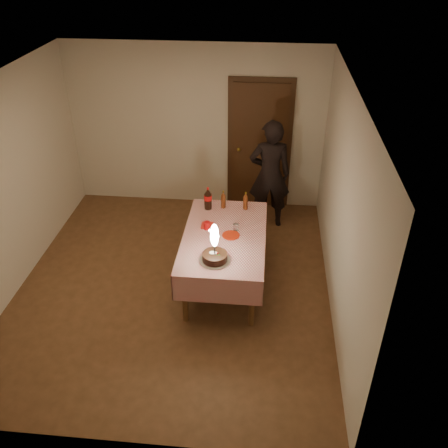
{
  "coord_description": "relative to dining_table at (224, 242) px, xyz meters",
  "views": [
    {
      "loc": [
        1.11,
        -4.73,
        4.03
      ],
      "look_at": [
        0.65,
        0.06,
        0.95
      ],
      "focal_mm": 38.0,
      "sensor_mm": 36.0,
      "label": 1
    }
  ],
  "objects": [
    {
      "name": "photographer",
      "position": [
        0.53,
        1.53,
        0.2
      ],
      "size": [
        0.66,
        0.48,
        1.7
      ],
      "color": "black",
      "rests_on": "ground"
    },
    {
      "name": "amber_bottle_right",
      "position": [
        0.22,
        0.66,
        0.22
      ],
      "size": [
        0.06,
        0.06,
        0.26
      ],
      "color": "#5C270F",
      "rests_on": "dining_table"
    },
    {
      "name": "napkin_stack",
      "position": [
        -0.24,
        0.18,
        0.11
      ],
      "size": [
        0.15,
        0.15,
        0.02
      ],
      "primitive_type": "cube",
      "color": "red",
      "rests_on": "dining_table"
    },
    {
      "name": "clear_cup",
      "position": [
        0.13,
        0.12,
        0.15
      ],
      "size": [
        0.07,
        0.07,
        0.09
      ],
      "primitive_type": "cylinder",
      "color": "white",
      "rests_on": "dining_table"
    },
    {
      "name": "birthday_cake",
      "position": [
        -0.06,
        -0.53,
        0.22
      ],
      "size": [
        0.36,
        0.36,
        0.49
      ],
      "color": "white",
      "rests_on": "dining_table"
    },
    {
      "name": "amber_bottle_left",
      "position": [
        -0.08,
        0.67,
        0.22
      ],
      "size": [
        0.06,
        0.06,
        0.26
      ],
      "color": "#5C270F",
      "rests_on": "dining_table"
    },
    {
      "name": "room_shell",
      "position": [
        -0.62,
        -0.03,
        1.0
      ],
      "size": [
        4.04,
        4.54,
        2.62
      ],
      "color": "beige",
      "rests_on": "ground"
    },
    {
      "name": "ground",
      "position": [
        -0.65,
        -0.11,
        -0.66
      ],
      "size": [
        4.0,
        4.5,
        0.01
      ],
      "primitive_type": "cube",
      "color": "brown",
      "rests_on": "ground"
    },
    {
      "name": "cola_bottle",
      "position": [
        -0.28,
        0.62,
        0.25
      ],
      "size": [
        0.1,
        0.1,
        0.32
      ],
      "color": "black",
      "rests_on": "dining_table"
    },
    {
      "name": "red_plate",
      "position": [
        0.08,
        -0.01,
        0.11
      ],
      "size": [
        0.22,
        0.22,
        0.01
      ],
      "primitive_type": "cylinder",
      "color": "#B8220C",
      "rests_on": "dining_table"
    },
    {
      "name": "red_cup",
      "position": [
        -0.23,
        0.12,
        0.15
      ],
      "size": [
        0.08,
        0.08,
        0.1
      ],
      "primitive_type": "cylinder",
      "color": "#B80C0E",
      "rests_on": "dining_table"
    },
    {
      "name": "dining_table",
      "position": [
        0.0,
        0.0,
        0.0
      ],
      "size": [
        1.02,
        1.72,
        0.76
      ],
      "color": "brown",
      "rests_on": "ground"
    }
  ]
}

